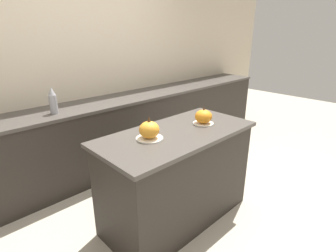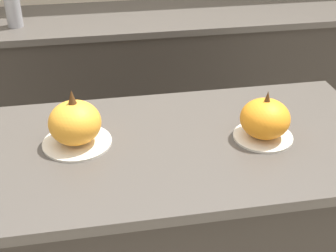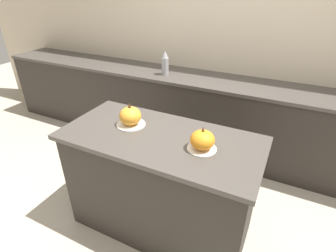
# 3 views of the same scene
# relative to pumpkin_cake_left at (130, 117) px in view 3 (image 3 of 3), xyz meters

# --- Properties ---
(ground_plane) EXTENTS (12.00, 12.00, 0.00)m
(ground_plane) POSITION_rel_pumpkin_cake_left_xyz_m (0.28, -0.05, -0.97)
(ground_plane) COLOR #BCB29E
(wall_back) EXTENTS (8.00, 0.06, 2.50)m
(wall_back) POSITION_rel_pumpkin_cake_left_xyz_m (0.28, 1.59, 0.28)
(wall_back) COLOR beige
(wall_back) RESTS_ON ground_plane
(kitchen_island) EXTENTS (1.46, 0.70, 0.90)m
(kitchen_island) POSITION_rel_pumpkin_cake_left_xyz_m (0.28, -0.05, -0.52)
(kitchen_island) COLOR #2D2823
(kitchen_island) RESTS_ON ground_plane
(back_counter) EXTENTS (6.00, 0.60, 0.92)m
(back_counter) POSITION_rel_pumpkin_cake_left_xyz_m (0.28, 1.26, -0.51)
(back_counter) COLOR #2D2823
(back_counter) RESTS_ON ground_plane
(pumpkin_cake_left) EXTENTS (0.22, 0.22, 0.19)m
(pumpkin_cake_left) POSITION_rel_pumpkin_cake_left_xyz_m (0.00, 0.00, 0.00)
(pumpkin_cake_left) COLOR silver
(pumpkin_cake_left) RESTS_ON kitchen_island
(pumpkin_cake_right) EXTENTS (0.20, 0.20, 0.17)m
(pumpkin_cake_right) POSITION_rel_pumpkin_cake_left_xyz_m (0.60, -0.07, -0.01)
(pumpkin_cake_right) COLOR silver
(pumpkin_cake_right) RESTS_ON kitchen_island
(bottle_tall) EXTENTS (0.08, 0.08, 0.28)m
(bottle_tall) POSITION_rel_pumpkin_cake_left_xyz_m (-0.30, 1.18, 0.08)
(bottle_tall) COLOR #99999E
(bottle_tall) RESTS_ON back_counter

